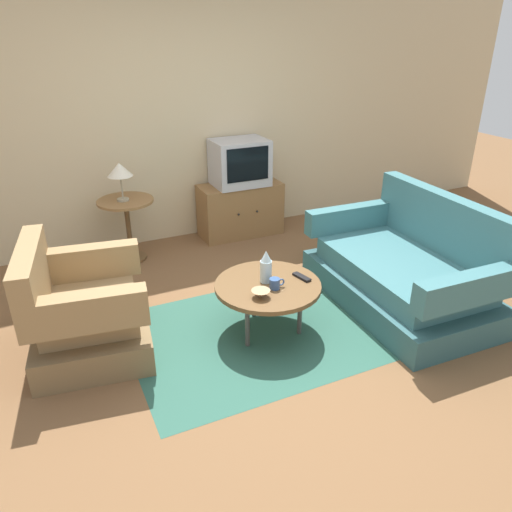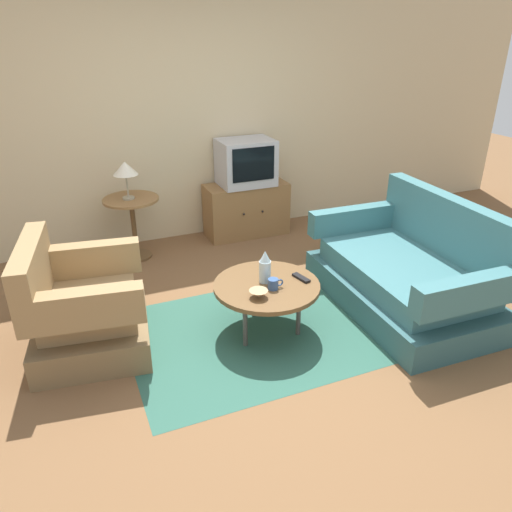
# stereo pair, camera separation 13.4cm
# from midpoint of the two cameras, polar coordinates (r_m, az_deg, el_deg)

# --- Properties ---
(ground_plane) EXTENTS (16.00, 16.00, 0.00)m
(ground_plane) POSITION_cam_midpoint_polar(r_m,az_deg,el_deg) (3.91, 0.22, -8.98)
(ground_plane) COLOR brown
(back_wall) EXTENTS (9.00, 0.12, 2.70)m
(back_wall) POSITION_cam_midpoint_polar(r_m,az_deg,el_deg) (5.44, -10.41, 15.89)
(back_wall) COLOR #CCB78E
(back_wall) RESTS_ON ground
(area_rug) EXTENTS (2.15, 1.51, 0.00)m
(area_rug) POSITION_cam_midpoint_polar(r_m,az_deg,el_deg) (3.94, 0.35, -8.71)
(area_rug) COLOR #2D5B4C
(area_rug) RESTS_ON ground
(armchair) EXTENTS (0.93, 1.01, 0.87)m
(armchair) POSITION_cam_midpoint_polar(r_m,az_deg,el_deg) (3.79, -20.63, -6.43)
(armchair) COLOR brown
(armchair) RESTS_ON ground
(couch) EXTENTS (1.05, 1.70, 0.92)m
(couch) POSITION_cam_midpoint_polar(r_m,az_deg,el_deg) (4.37, 16.39, -1.77)
(couch) COLOR #325C60
(couch) RESTS_ON ground
(coffee_table) EXTENTS (0.82, 0.82, 0.43)m
(coffee_table) POSITION_cam_midpoint_polar(r_m,az_deg,el_deg) (3.73, 0.36, -3.69)
(coffee_table) COLOR brown
(coffee_table) RESTS_ON ground
(side_table) EXTENTS (0.56, 0.56, 0.65)m
(side_table) POSITION_cam_midpoint_polar(r_m,az_deg,el_deg) (5.09, -15.60, 4.47)
(side_table) COLOR olive
(side_table) RESTS_ON ground
(tv_stand) EXTENTS (0.93, 0.43, 0.60)m
(tv_stand) POSITION_cam_midpoint_polar(r_m,az_deg,el_deg) (5.62, -2.54, 5.47)
(tv_stand) COLOR olive
(tv_stand) RESTS_ON ground
(television) EXTENTS (0.60, 0.45, 0.50)m
(television) POSITION_cam_midpoint_polar(r_m,az_deg,el_deg) (5.45, -2.64, 10.90)
(television) COLOR #B7B7BC
(television) RESTS_ON tv_stand
(table_lamp) EXTENTS (0.24, 0.24, 0.38)m
(table_lamp) POSITION_cam_midpoint_polar(r_m,az_deg,el_deg) (4.94, -16.46, 9.57)
(table_lamp) COLOR #9E937A
(table_lamp) RESTS_ON side_table
(vase) EXTENTS (0.09, 0.09, 0.26)m
(vase) POSITION_cam_midpoint_polar(r_m,az_deg,el_deg) (3.69, 0.14, -1.30)
(vase) COLOR silver
(vase) RESTS_ON coffee_table
(mug) EXTENTS (0.12, 0.08, 0.08)m
(mug) POSITION_cam_midpoint_polar(r_m,az_deg,el_deg) (3.63, 1.20, -3.26)
(mug) COLOR #335184
(mug) RESTS_ON coffee_table
(bowl) EXTENTS (0.14, 0.14, 0.06)m
(bowl) POSITION_cam_midpoint_polar(r_m,az_deg,el_deg) (3.53, -0.52, -4.45)
(bowl) COLOR tan
(bowl) RESTS_ON coffee_table
(tv_remote_dark) EXTENTS (0.09, 0.17, 0.02)m
(tv_remote_dark) POSITION_cam_midpoint_polar(r_m,az_deg,el_deg) (3.80, 4.38, -2.48)
(tv_remote_dark) COLOR black
(tv_remote_dark) RESTS_ON coffee_table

